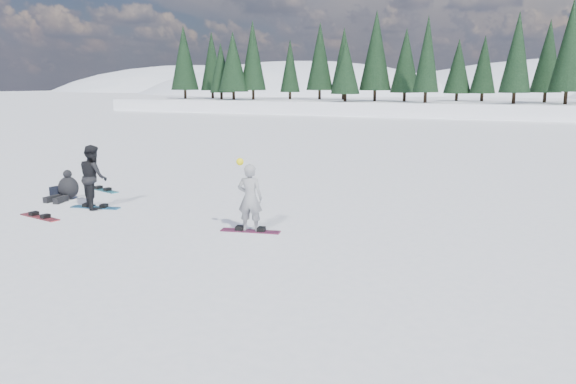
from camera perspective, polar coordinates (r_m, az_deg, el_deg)
The scene contains 10 objects.
ground at distance 14.95m, azimuth -9.48°, elevation -3.24°, with size 420.00×420.00×0.00m, color white.
alpine_backdrop at distance 202.90m, azimuth 18.77°, elevation 5.46°, with size 412.50×227.00×53.20m.
snowboarder_woman at distance 13.85m, azimuth -3.89°, elevation -0.58°, with size 0.69×0.53×1.85m.
snowboarder_man at distance 17.43m, azimuth -19.17°, elevation 1.48°, with size 0.91×0.71×1.88m, color black.
seated_rider at distance 19.14m, azimuth -21.53°, elevation 0.37°, with size 0.74×1.15×0.94m.
gear_bag at distance 19.85m, azimuth -22.37°, elevation 0.04°, with size 0.45×0.30×0.30m, color black.
snowboard_woman at distance 14.05m, azimuth -3.83°, elevation -3.98°, with size 1.50×0.28×0.03m, color maroon.
snowboard_man at distance 17.60m, azimuth -18.98°, elevation -1.49°, with size 1.50×0.28×0.03m, color #1B6598.
snowboard_loose_b at distance 16.90m, azimuth -23.91°, elevation -2.34°, with size 1.50×0.28×0.03m, color maroon.
snowboard_loose_c at distance 20.36m, azimuth -18.26°, elevation 0.19°, with size 1.50×0.28×0.03m, color teal.
Camera 1 is at (8.14, -12.00, 3.64)m, focal length 35.00 mm.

